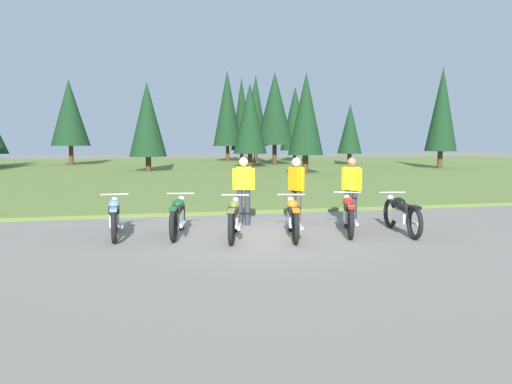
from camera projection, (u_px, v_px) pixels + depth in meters
ground_plane at (262, 236)px, 10.46m from camera, size 140.00×140.00×0.00m
grass_moorland at (186, 169)px, 34.88m from camera, size 80.00×44.00×0.10m
forest_treeline at (149, 113)px, 38.59m from camera, size 42.14×28.20×9.05m
motorcycle_sky_blue at (115, 217)px, 10.30m from camera, size 0.62×2.10×0.88m
motorcycle_british_green at (178, 216)px, 10.45m from camera, size 0.64×2.09×0.88m
motorcycle_olive at (234, 218)px, 10.17m from camera, size 0.73×2.07×0.88m
motorcycle_orange at (293, 217)px, 10.24m from camera, size 0.70×2.08×0.88m
motorcycle_red at (349, 214)px, 10.71m from camera, size 0.89×2.02×0.88m
motorcycle_black at (402, 214)px, 10.70m from camera, size 0.62×2.10×0.88m
rider_in_hivis_vest at (244, 187)px, 11.67m from camera, size 0.54×0.28×1.67m
rider_with_back_turned at (296, 187)px, 11.54m from camera, size 0.34×0.52×1.67m
rider_checking_bike at (351, 187)px, 11.61m from camera, size 0.39×0.45×1.67m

